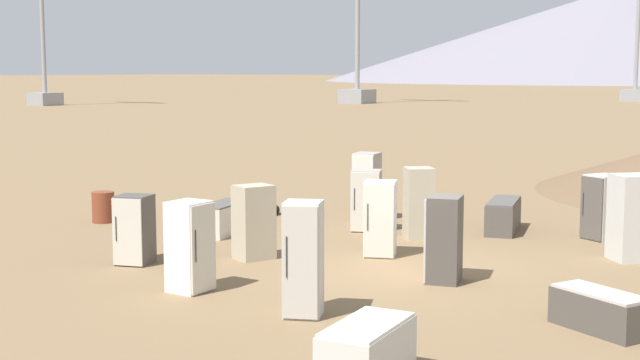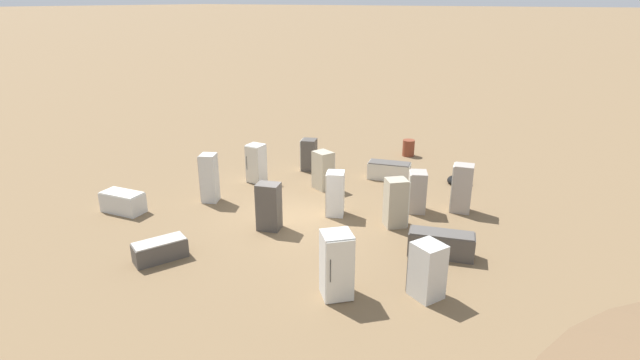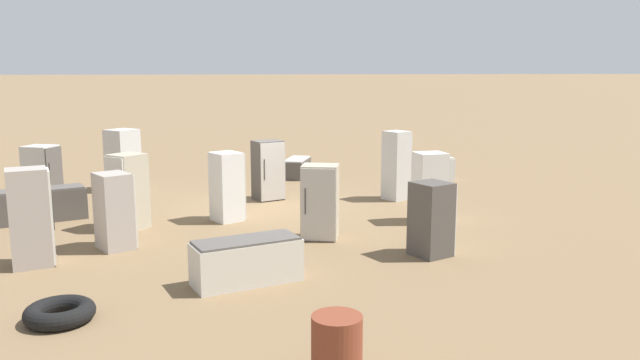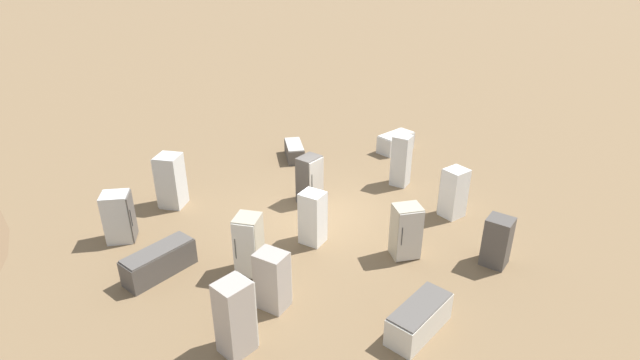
% 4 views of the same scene
% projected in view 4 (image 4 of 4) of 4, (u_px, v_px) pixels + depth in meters
% --- Properties ---
extents(ground_plane, '(1000.00, 1000.00, 0.00)m').
position_uv_depth(ground_plane, '(317.00, 211.00, 16.24)').
color(ground_plane, brown).
extents(discarded_fridge_0, '(1.20, 2.03, 0.77)m').
position_uv_depth(discarded_fridge_0, '(159.00, 262.00, 13.07)').
color(discarded_fridge_0, '#4C4742').
rests_on(discarded_fridge_0, ground_plane).
extents(discarded_fridge_1, '(0.78, 0.78, 1.85)m').
position_uv_depth(discarded_fridge_1, '(401.00, 160.00, 17.62)').
color(discarded_fridge_1, silver).
rests_on(discarded_fridge_1, ground_plane).
extents(discarded_fridge_2, '(0.90, 0.86, 1.50)m').
position_uv_depth(discarded_fridge_2, '(273.00, 280.00, 11.79)').
color(discarded_fridge_2, '#A89E93').
rests_on(discarded_fridge_2, ground_plane).
extents(discarded_fridge_3, '(1.06, 1.06, 1.78)m').
position_uv_depth(discarded_fridge_3, '(171.00, 181.00, 16.24)').
color(discarded_fridge_3, silver).
rests_on(discarded_fridge_3, ground_plane).
extents(discarded_fridge_4, '(0.70, 0.69, 1.61)m').
position_uv_depth(discarded_fridge_4, '(454.00, 193.00, 15.67)').
color(discarded_fridge_4, white).
rests_on(discarded_fridge_4, ground_plane).
extents(discarded_fridge_5, '(0.93, 0.99, 1.50)m').
position_uv_depth(discarded_fridge_5, '(119.00, 217.00, 14.42)').
color(discarded_fridge_5, silver).
rests_on(discarded_fridge_5, ground_plane).
extents(discarded_fridge_6, '(0.85, 0.90, 1.55)m').
position_uv_depth(discarded_fridge_6, '(406.00, 231.00, 13.67)').
color(discarded_fridge_6, '#B2A88E').
rests_on(discarded_fridge_6, ground_plane).
extents(discarded_fridge_7, '(0.74, 0.83, 1.77)m').
position_uv_depth(discarded_fridge_7, '(235.00, 317.00, 10.43)').
color(discarded_fridge_7, '#A89E93').
rests_on(discarded_fridge_7, ground_plane).
extents(discarded_fridge_8, '(1.13, 1.89, 0.74)m').
position_uv_depth(discarded_fridge_8, '(419.00, 318.00, 11.14)').
color(discarded_fridge_8, beige).
rests_on(discarded_fridge_8, ground_plane).
extents(discarded_fridge_9, '(0.93, 0.94, 1.67)m').
position_uv_depth(discarded_fridge_9, '(249.00, 245.00, 12.97)').
color(discarded_fridge_9, '#B2A88E').
rests_on(discarded_fridge_9, ground_plane).
extents(discarded_fridge_10, '(0.84, 0.85, 1.40)m').
position_uv_depth(discarded_fridge_10, '(497.00, 241.00, 13.36)').
color(discarded_fridge_10, '#4C4742').
rests_on(discarded_fridge_10, ground_plane).
extents(discarded_fridge_11, '(1.64, 1.19, 0.61)m').
position_uv_depth(discarded_fridge_11, '(294.00, 151.00, 20.01)').
color(discarded_fridge_11, '#4C4742').
rests_on(discarded_fridge_11, ground_plane).
extents(discarded_fridge_12, '(0.84, 0.84, 1.60)m').
position_uv_depth(discarded_fridge_12, '(313.00, 217.00, 14.30)').
color(discarded_fridge_12, white).
rests_on(discarded_fridge_12, ground_plane).
extents(discarded_fridge_13, '(0.96, 1.63, 0.75)m').
position_uv_depth(discarded_fridge_13, '(396.00, 142.00, 20.64)').
color(discarded_fridge_13, silver).
rests_on(discarded_fridge_13, ground_plane).
extents(discarded_fridge_14, '(0.81, 0.89, 1.60)m').
position_uv_depth(discarded_fridge_14, '(310.00, 179.00, 16.54)').
color(discarded_fridge_14, '#4C4742').
rests_on(discarded_fridge_14, ground_plane).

